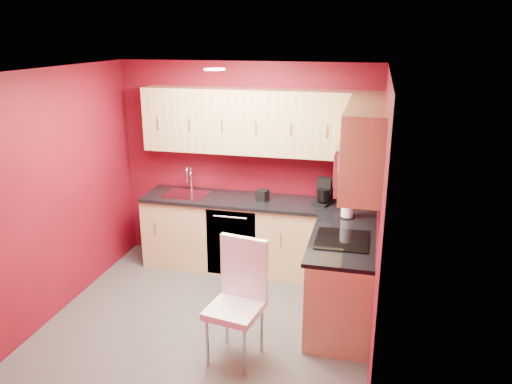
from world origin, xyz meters
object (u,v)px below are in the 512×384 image
at_px(sink, 186,191).
at_px(dining_chair, 235,303).
at_px(napkin_holder, 263,195).
at_px(coffee_maker, 323,192).
at_px(paper_towel, 348,204).
at_px(microwave, 359,166).

relative_size(sink, dining_chair, 0.47).
xyz_separation_m(napkin_holder, dining_chair, (0.15, -1.77, -0.43)).
distance_m(sink, napkin_holder, 0.97).
xyz_separation_m(coffee_maker, napkin_holder, (-0.71, -0.02, -0.09)).
bearing_deg(sink, coffee_maker, 0.24).
height_order(sink, dining_chair, sink).
height_order(sink, napkin_holder, sink).
relative_size(coffee_maker, napkin_holder, 2.31).
distance_m(coffee_maker, paper_towel, 0.47).
relative_size(microwave, coffee_maker, 2.51).
xyz_separation_m(coffee_maker, paper_towel, (0.31, -0.36, 0.00)).
xyz_separation_m(microwave, sink, (-2.09, 1.00, -0.72)).
xyz_separation_m(microwave, paper_towel, (-0.11, 0.65, -0.60)).
height_order(coffee_maker, napkin_holder, coffee_maker).
relative_size(microwave, dining_chair, 0.69).
height_order(microwave, dining_chair, microwave).
bearing_deg(microwave, paper_towel, 99.79).
height_order(sink, coffee_maker, sink).
bearing_deg(napkin_holder, dining_chair, -85.11).
bearing_deg(dining_chair, paper_towel, 69.02).
bearing_deg(sink, paper_towel, -10.10).
distance_m(napkin_holder, dining_chair, 1.82).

